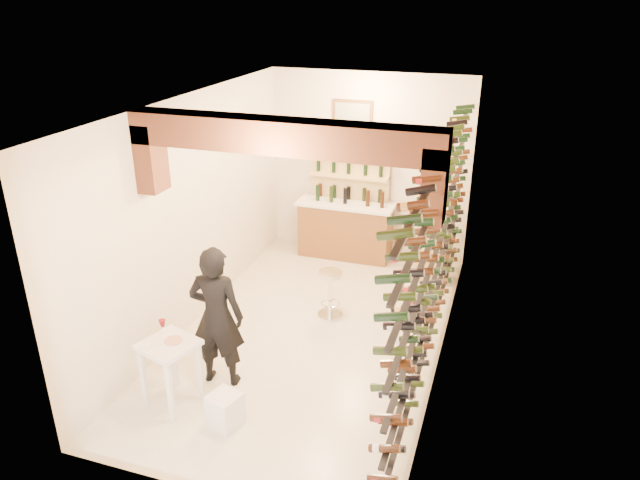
{
  "coord_description": "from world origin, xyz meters",
  "views": [
    {
      "loc": [
        2.3,
        -6.69,
        4.46
      ],
      "look_at": [
        0.0,
        0.3,
        1.3
      ],
      "focal_mm": 33.15,
      "sensor_mm": 36.0,
      "label": 1
    }
  ],
  "objects_px": {
    "wine_rack": "(431,246)",
    "crate_lower": "(430,270)",
    "person": "(217,317)",
    "tasting_table": "(170,354)",
    "chrome_barstool": "(330,290)",
    "back_counter": "(345,228)",
    "white_stool": "(225,410)"
  },
  "relations": [
    {
      "from": "wine_rack",
      "to": "chrome_barstool",
      "type": "xyz_separation_m",
      "value": [
        -1.45,
        0.54,
        -1.13
      ]
    },
    {
      "from": "tasting_table",
      "to": "person",
      "type": "xyz_separation_m",
      "value": [
        0.32,
        0.55,
        0.23
      ]
    },
    {
      "from": "tasting_table",
      "to": "chrome_barstool",
      "type": "bearing_deg",
      "value": 83.04
    },
    {
      "from": "wine_rack",
      "to": "person",
      "type": "relative_size",
      "value": 3.18
    },
    {
      "from": "tasting_table",
      "to": "chrome_barstool",
      "type": "height_order",
      "value": "tasting_table"
    },
    {
      "from": "crate_lower",
      "to": "person",
      "type": "bearing_deg",
      "value": -119.7
    },
    {
      "from": "white_stool",
      "to": "tasting_table",
      "type": "bearing_deg",
      "value": 167.36
    },
    {
      "from": "tasting_table",
      "to": "chrome_barstool",
      "type": "relative_size",
      "value": 1.37
    },
    {
      "from": "tasting_table",
      "to": "crate_lower",
      "type": "relative_size",
      "value": 1.88
    },
    {
      "from": "crate_lower",
      "to": "back_counter",
      "type": "bearing_deg",
      "value": 164.33
    },
    {
      "from": "person",
      "to": "crate_lower",
      "type": "bearing_deg",
      "value": -126.22
    },
    {
      "from": "chrome_barstool",
      "to": "crate_lower",
      "type": "bearing_deg",
      "value": 53.6
    },
    {
      "from": "wine_rack",
      "to": "crate_lower",
      "type": "xyz_separation_m",
      "value": [
        -0.23,
        2.2,
        -1.39
      ]
    },
    {
      "from": "person",
      "to": "chrome_barstool",
      "type": "xyz_separation_m",
      "value": [
        0.81,
        1.9,
        -0.48
      ]
    },
    {
      "from": "wine_rack",
      "to": "white_stool",
      "type": "bearing_deg",
      "value": -131.66
    },
    {
      "from": "back_counter",
      "to": "chrome_barstool",
      "type": "relative_size",
      "value": 2.37
    },
    {
      "from": "tasting_table",
      "to": "crate_lower",
      "type": "distance_m",
      "value": 4.76
    },
    {
      "from": "chrome_barstool",
      "to": "person",
      "type": "bearing_deg",
      "value": -113.04
    },
    {
      "from": "tasting_table",
      "to": "person",
      "type": "bearing_deg",
      "value": 77.43
    },
    {
      "from": "tasting_table",
      "to": "crate_lower",
      "type": "bearing_deg",
      "value": 78.02
    },
    {
      "from": "wine_rack",
      "to": "white_stool",
      "type": "relative_size",
      "value": 14.53
    },
    {
      "from": "tasting_table",
      "to": "crate_lower",
      "type": "height_order",
      "value": "tasting_table"
    },
    {
      "from": "crate_lower",
      "to": "wine_rack",
      "type": "bearing_deg",
      "value": -83.94
    },
    {
      "from": "wine_rack",
      "to": "crate_lower",
      "type": "relative_size",
      "value": 10.86
    },
    {
      "from": "back_counter",
      "to": "crate_lower",
      "type": "height_order",
      "value": "back_counter"
    },
    {
      "from": "crate_lower",
      "to": "tasting_table",
      "type": "bearing_deg",
      "value": -119.79
    },
    {
      "from": "white_stool",
      "to": "chrome_barstool",
      "type": "relative_size",
      "value": 0.55
    },
    {
      "from": "person",
      "to": "wine_rack",
      "type": "bearing_deg",
      "value": -155.56
    },
    {
      "from": "back_counter",
      "to": "tasting_table",
      "type": "xyz_separation_m",
      "value": [
        -0.76,
        -4.56,
        0.13
      ]
    },
    {
      "from": "white_stool",
      "to": "chrome_barstool",
      "type": "bearing_deg",
      "value": 81.48
    },
    {
      "from": "back_counter",
      "to": "tasting_table",
      "type": "relative_size",
      "value": 1.73
    },
    {
      "from": "tasting_table",
      "to": "person",
      "type": "distance_m",
      "value": 0.68
    }
  ]
}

